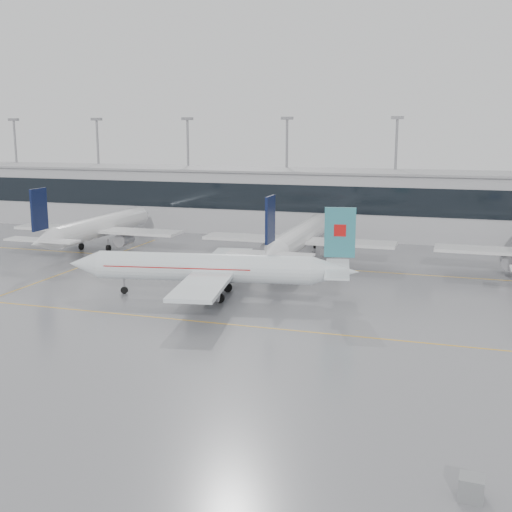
% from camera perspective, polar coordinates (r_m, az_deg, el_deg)
% --- Properties ---
extents(ground, '(320.00, 320.00, 0.00)m').
position_cam_1_polar(ground, '(67.96, -3.06, -6.02)').
color(ground, gray).
rests_on(ground, ground).
extents(taxi_line_main, '(120.00, 0.25, 0.01)m').
position_cam_1_polar(taxi_line_main, '(67.96, -3.06, -6.02)').
color(taxi_line_main, gold).
rests_on(taxi_line_main, ground).
extents(taxi_line_north, '(120.00, 0.25, 0.01)m').
position_cam_1_polar(taxi_line_north, '(95.72, 3.24, -0.93)').
color(taxi_line_north, gold).
rests_on(taxi_line_north, ground).
extents(taxi_line_cross, '(0.25, 60.00, 0.01)m').
position_cam_1_polar(taxi_line_cross, '(94.55, -17.05, -1.57)').
color(taxi_line_cross, gold).
rests_on(taxi_line_cross, ground).
extents(terminal, '(180.00, 15.00, 12.00)m').
position_cam_1_polar(terminal, '(125.65, 6.89, 4.68)').
color(terminal, '#A6A6AA').
rests_on(terminal, ground).
extents(terminal_glass, '(180.00, 0.20, 5.00)m').
position_cam_1_polar(terminal_glass, '(118.12, 6.22, 5.01)').
color(terminal_glass, black).
rests_on(terminal_glass, ground).
extents(terminal_roof, '(182.00, 16.00, 0.40)m').
position_cam_1_polar(terminal_roof, '(125.11, 6.95, 7.50)').
color(terminal_roof, gray).
rests_on(terminal_roof, ground).
extents(light_masts, '(156.40, 1.00, 22.60)m').
position_cam_1_polar(light_masts, '(130.93, 7.46, 8.15)').
color(light_masts, gray).
rests_on(light_masts, ground).
extents(air_canada_jet, '(35.90, 28.85, 11.23)m').
position_cam_1_polar(air_canada_jet, '(77.74, -3.76, -1.11)').
color(air_canada_jet, white).
rests_on(air_canada_jet, ground).
extents(parked_jet_b, '(29.64, 36.96, 11.72)m').
position_cam_1_polar(parked_jet_b, '(111.97, -13.90, 2.46)').
color(parked_jet_b, silver).
rests_on(parked_jet_b, ground).
extents(parked_jet_c, '(29.64, 36.96, 11.72)m').
position_cam_1_polar(parked_jet_c, '(98.54, 3.79, 1.60)').
color(parked_jet_c, silver).
rests_on(parked_jet_c, ground).
extents(gse_unit, '(1.44, 1.35, 1.36)m').
position_cam_1_polar(gse_unit, '(39.41, 18.60, -18.96)').
color(gse_unit, gray).
rests_on(gse_unit, ground).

